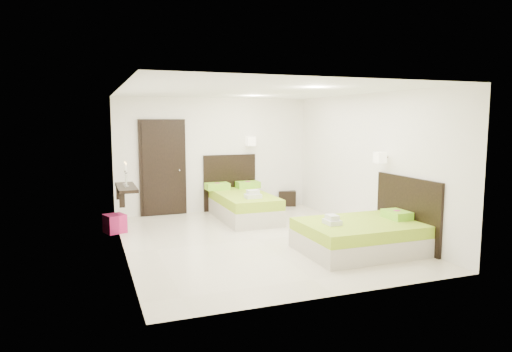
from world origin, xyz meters
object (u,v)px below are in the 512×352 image
object	(u,v)px
ottoman	(115,224)
nightstand	(287,198)
bed_double	(364,234)
bed_single	(242,203)

from	to	relation	value
ottoman	nightstand	bearing A→B (deg)	18.31
ottoman	bed_double	bearing A→B (deg)	-35.70
bed_single	nightstand	size ratio (longest dim) A/B	4.96
nightstand	ottoman	xyz separation A→B (m)	(-4.15, -1.37, -0.01)
bed_single	nightstand	distance (m)	1.79
bed_double	ottoman	bearing A→B (deg)	144.30
bed_single	bed_double	bearing A→B (deg)	-71.22
bed_single	bed_double	size ratio (longest dim) A/B	1.11
bed_single	bed_double	xyz separation A→B (m)	(1.04, -3.04, -0.04)
bed_single	nightstand	bearing A→B (deg)	33.64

